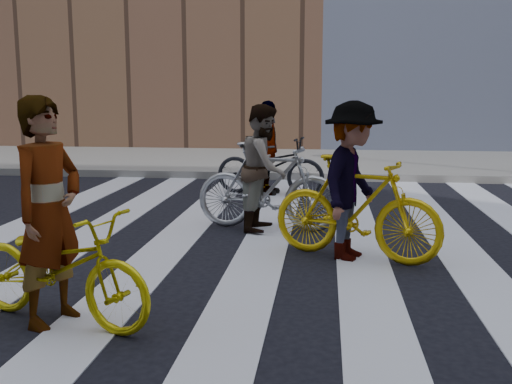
% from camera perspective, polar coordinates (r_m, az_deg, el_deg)
% --- Properties ---
extents(ground, '(100.00, 100.00, 0.00)m').
position_cam_1_polar(ground, '(7.12, 5.36, -4.89)').
color(ground, black).
rests_on(ground, ground).
extents(sidewalk_far, '(100.00, 5.00, 0.15)m').
position_cam_1_polar(sidewalk_far, '(14.50, 6.08, 2.81)').
color(sidewalk_far, slate).
rests_on(sidewalk_far, ground).
extents(zebra_crosswalk, '(8.25, 10.00, 0.01)m').
position_cam_1_polar(zebra_crosswalk, '(7.12, 5.36, -4.85)').
color(zebra_crosswalk, silver).
rests_on(zebra_crosswalk, ground).
extents(bike_yellow_left, '(1.81, 1.10, 0.90)m').
position_cam_1_polar(bike_yellow_left, '(4.86, -18.32, -6.77)').
color(bike_yellow_left, '#C8B70B').
rests_on(bike_yellow_left, ground).
extents(bike_silver_mid, '(1.94, 0.80, 1.13)m').
position_cam_1_polar(bike_silver_mid, '(7.69, 1.17, 0.54)').
color(bike_silver_mid, '#9EA1A8').
rests_on(bike_silver_mid, ground).
extents(bike_yellow_right, '(1.91, 1.17, 1.11)m').
position_cam_1_polar(bike_yellow_right, '(6.42, 9.49, -1.50)').
color(bike_yellow_right, gold).
rests_on(bike_yellow_right, ground).
extents(bike_dark_rear, '(1.99, 0.99, 1.00)m').
position_cam_1_polar(bike_dark_rear, '(10.32, 1.35, 2.49)').
color(bike_dark_rear, black).
rests_on(bike_dark_rear, ground).
extents(rider_left, '(0.60, 0.74, 1.75)m').
position_cam_1_polar(rider_left, '(4.79, -19.13, -1.82)').
color(rider_left, slate).
rests_on(rider_left, ground).
extents(rider_mid, '(0.72, 0.86, 1.62)m').
position_cam_1_polar(rider_mid, '(7.66, 0.80, 2.32)').
color(rider_mid, slate).
rests_on(rider_mid, ground).
extents(rider_right, '(0.98, 1.24, 1.68)m').
position_cam_1_polar(rider_right, '(6.37, 9.11, 1.02)').
color(rider_right, slate).
rests_on(rider_right, ground).
extents(rider_rear, '(0.56, 1.00, 1.62)m').
position_cam_1_polar(rider_rear, '(10.29, 1.07, 4.20)').
color(rider_rear, slate).
rests_on(rider_rear, ground).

